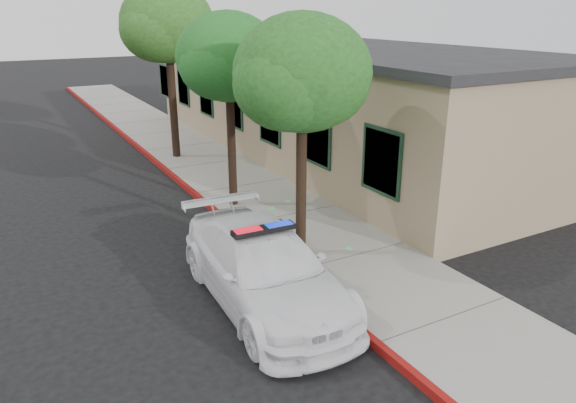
# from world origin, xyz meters

# --- Properties ---
(ground) EXTENTS (120.00, 120.00, 0.00)m
(ground) POSITION_xyz_m (0.00, 0.00, 0.00)
(ground) COLOR black
(ground) RESTS_ON ground
(sidewalk) EXTENTS (3.20, 60.00, 0.15)m
(sidewalk) POSITION_xyz_m (1.60, 3.00, 0.07)
(sidewalk) COLOR gray
(sidewalk) RESTS_ON ground
(red_curb) EXTENTS (0.14, 60.00, 0.16)m
(red_curb) POSITION_xyz_m (0.06, 3.00, 0.08)
(red_curb) COLOR maroon
(red_curb) RESTS_ON ground
(clapboard_building) EXTENTS (7.30, 20.89, 4.24)m
(clapboard_building) POSITION_xyz_m (6.69, 9.00, 2.13)
(clapboard_building) COLOR #9E8167
(clapboard_building) RESTS_ON ground
(police_car) EXTENTS (2.32, 5.24, 1.62)m
(police_car) POSITION_xyz_m (-0.90, -0.62, 0.75)
(police_car) COLOR white
(police_car) RESTS_ON ground
(fire_hydrant) EXTENTS (0.45, 0.39, 0.79)m
(fire_hydrant) POSITION_xyz_m (0.36, 1.06, 0.54)
(fire_hydrant) COLOR silver
(fire_hydrant) RESTS_ON sidewalk
(street_tree_near) EXTENTS (3.16, 2.91, 5.33)m
(street_tree_near) POSITION_xyz_m (0.74, 0.74, 4.13)
(street_tree_near) COLOR black
(street_tree_near) RESTS_ON sidewalk
(street_tree_mid) EXTENTS (2.86, 2.84, 5.33)m
(street_tree_mid) POSITION_xyz_m (0.71, 4.59, 4.17)
(street_tree_mid) COLOR black
(street_tree_mid) RESTS_ON sidewalk
(street_tree_far) EXTENTS (3.62, 3.33, 6.29)m
(street_tree_far) POSITION_xyz_m (0.97, 10.54, 4.88)
(street_tree_far) COLOR black
(street_tree_far) RESTS_ON sidewalk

